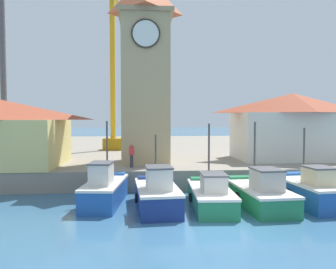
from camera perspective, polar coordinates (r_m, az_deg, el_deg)
name	(u,v)px	position (r m, az deg, el deg)	size (l,w,h in m)	color
ground_plane	(221,229)	(14.31, 9.14, -15.98)	(300.00, 300.00, 0.00)	#386689
quay_wharf	(169,150)	(40.58, 0.15, -2.74)	(120.00, 40.00, 1.31)	gray
fishing_boat_far_left	(105,189)	(18.03, -10.96, -9.38)	(2.27, 4.90, 4.46)	#2356A8
fishing_boat_left_outer	(157,194)	(16.85, -1.92, -10.31)	(2.34, 4.85, 3.76)	navy
fishing_boat_left_inner	(211,195)	(17.27, 7.45, -10.40)	(2.17, 5.16, 4.33)	#237A4C
fishing_boat_mid_left	(260,193)	(17.93, 15.67, -9.82)	(2.42, 5.33, 4.42)	#237A4C
fishing_boat_center	(310,191)	(19.18, 23.47, -8.94)	(2.47, 4.84, 4.09)	#2356A8
clock_tower	(146,65)	(24.90, -3.92, 11.98)	(3.95, 3.95, 15.38)	tan
warehouse_right	(292,125)	(28.25, 20.85, 1.49)	(9.34, 5.44, 5.30)	silver
port_crane_near	(113,77)	(34.96, -9.58, 9.83)	(2.00, 7.95, 19.54)	#976E11
port_crane_far	(4,64)	(36.29, -26.60, 10.97)	(2.11, 9.71, 22.54)	#353539
dock_worker_near_tower	(132,155)	(22.01, -6.36, -3.56)	(0.34, 0.22, 1.62)	#33333D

